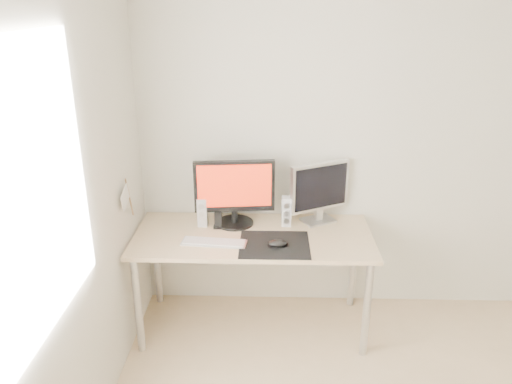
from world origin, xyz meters
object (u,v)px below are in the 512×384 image
object	(u,v)px
phone_dock	(218,223)
second_monitor	(320,190)
mouse	(278,243)
speaker_right	(286,211)
desk	(253,245)
main_monitor	(234,191)
speaker_left	(202,212)
keyboard	(214,242)

from	to	relation	value
phone_dock	second_monitor	bearing A→B (deg)	10.27
mouse	second_monitor	size ratio (longest dim) A/B	0.28
second_monitor	speaker_right	xyz separation A→B (m)	(-0.23, -0.07, -0.14)
desk	phone_dock	size ratio (longest dim) A/B	13.47
desk	main_monitor	xyz separation A→B (m)	(-0.13, 0.16, 0.33)
speaker_left	second_monitor	bearing A→B (deg)	6.38
main_monitor	speaker_right	world-z (taller)	main_monitor
main_monitor	phone_dock	distance (m)	0.25
mouse	main_monitor	xyz separation A→B (m)	(-0.30, 0.33, 0.23)
main_monitor	speaker_right	xyz separation A→B (m)	(0.36, -0.00, -0.15)
main_monitor	keyboard	bearing A→B (deg)	-111.40
speaker_left	desk	bearing A→B (deg)	-20.74
speaker_left	main_monitor	bearing A→B (deg)	5.69
main_monitor	speaker_left	bearing A→B (deg)	-174.31
speaker_left	speaker_right	xyz separation A→B (m)	(0.58, 0.02, 0.00)
main_monitor	speaker_right	distance (m)	0.39
main_monitor	speaker_right	bearing A→B (deg)	-0.13
second_monitor	phone_dock	size ratio (longest dim) A/B	3.66
phone_dock	speaker_left	bearing A→B (deg)	162.12
speaker_right	keyboard	distance (m)	0.57
phone_dock	keyboard	bearing A→B (deg)	-91.20
keyboard	phone_dock	xyz separation A→B (m)	(0.00, 0.24, 0.03)
desk	keyboard	distance (m)	0.30
speaker_right	second_monitor	bearing A→B (deg)	16.81
mouse	desk	xyz separation A→B (m)	(-0.16, 0.18, -0.10)
desk	main_monitor	world-z (taller)	main_monitor
keyboard	phone_dock	bearing A→B (deg)	88.80
keyboard	speaker_left	bearing A→B (deg)	111.28
speaker_left	keyboard	xyz separation A→B (m)	(0.11, -0.27, -0.10)
desk	speaker_left	size ratio (longest dim) A/B	7.74
speaker_right	keyboard	world-z (taller)	speaker_right
mouse	speaker_right	size ratio (longest dim) A/B	0.59
speaker_right	main_monitor	bearing A→B (deg)	179.87
mouse	keyboard	xyz separation A→B (m)	(-0.41, 0.04, -0.02)
phone_dock	speaker_right	bearing A→B (deg)	6.97
desk	second_monitor	xyz separation A→B (m)	(0.46, 0.23, 0.32)
speaker_right	phone_dock	xyz separation A→B (m)	(-0.47, -0.06, -0.07)
main_monitor	keyboard	distance (m)	0.40
speaker_left	phone_dock	distance (m)	0.14
speaker_right	phone_dock	distance (m)	0.48
desk	main_monitor	distance (m)	0.39
desk	keyboard	world-z (taller)	keyboard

